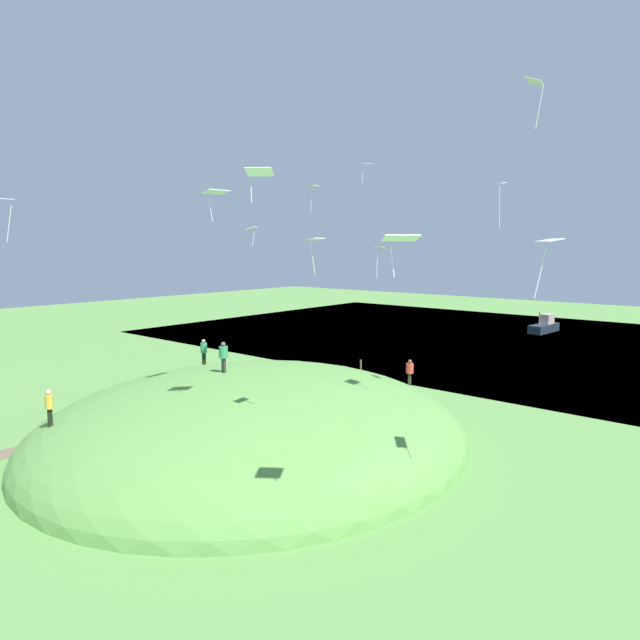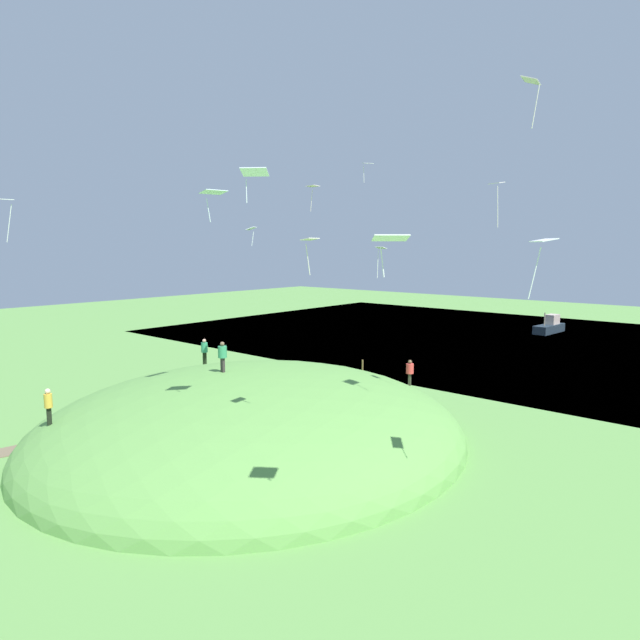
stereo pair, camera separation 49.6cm
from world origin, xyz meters
TOP-DOWN VIEW (x-y plane):
  - ground_plane at (0.00, 0.00)m, footprint 160.00×160.00m
  - lake_water at (-29.22, 0.00)m, footprint 49.65×80.00m
  - grass_hill at (11.05, 0.76)m, footprint 23.90×22.66m
  - boat_on_lake at (-38.03, 0.70)m, footprint 5.67×2.14m
  - person_with_child at (11.70, -0.79)m, footprint 0.57×0.57m
  - person_on_hilltop at (19.89, -3.51)m, footprint 0.42×0.42m
  - person_near_shore at (1.48, 4.87)m, footprint 0.58×0.58m
  - person_watching_kites at (8.64, -6.45)m, footprint 0.54×0.54m
  - kite_0 at (8.94, 14.34)m, footprint 0.98×0.75m
  - kite_1 at (-2.31, -1.32)m, footprint 0.89×0.84m
  - kite_2 at (20.51, -5.44)m, footprint 0.88×0.65m
  - kite_3 at (17.91, 14.09)m, footprint 1.13×1.15m
  - kite_5 at (0.23, 1.66)m, footprint 0.55×0.74m
  - kite_6 at (5.48, 11.70)m, footprint 0.58×0.72m
  - kite_7 at (11.99, 16.09)m, footprint 0.98×1.01m
  - kite_8 at (14.97, 8.56)m, footprint 0.66×0.53m
  - kite_9 at (4.93, -0.19)m, footprint 0.61×0.81m
  - kite_10 at (14.05, 1.73)m, footprint 1.25×0.98m
  - kite_11 at (9.51, -0.71)m, footprint 0.84×0.77m
  - kite_12 at (15.86, 6.54)m, footprint 1.15×1.23m
  - mooring_post at (-4.51, -3.17)m, footprint 0.14×0.14m

SIDE VIEW (x-z plane):
  - lake_water at x=-29.22m, z-range -0.40..0.00m
  - ground_plane at x=0.00m, z-range 0.00..0.00m
  - grass_hill at x=11.05m, z-range -3.52..3.52m
  - mooring_post at x=-4.51m, z-range 0.00..1.31m
  - boat_on_lake at x=-38.03m, z-range -0.56..2.05m
  - person_near_shore at x=1.48m, z-range 1.87..3.52m
  - person_on_hilltop at x=19.89m, z-range 2.20..3.95m
  - person_watching_kites at x=8.64m, z-range 2.84..4.54m
  - person_with_child at x=11.70m, z-range 3.68..5.37m
  - kite_5 at x=0.23m, z-range 9.02..11.11m
  - kite_7 at x=11.99m, z-range 9.32..11.31m
  - kite_8 at x=14.97m, z-range 9.72..11.13m
  - kite_3 at x=17.91m, z-range 9.86..11.00m
  - kite_11 at x=9.51m, z-range 10.74..11.81m
  - kite_2 at x=20.51m, z-range 11.31..13.31m
  - kite_10 at x=14.05m, z-range 12.03..13.49m
  - kite_6 at x=5.48m, z-range 11.92..14.01m
  - kite_12 at x=15.86m, z-range 12.40..13.69m
  - kite_9 at x=4.93m, z-range 13.13..14.66m
  - kite_1 at x=-2.31m, z-range 15.51..16.93m
  - kite_0 at x=8.94m, z-range 15.39..17.29m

